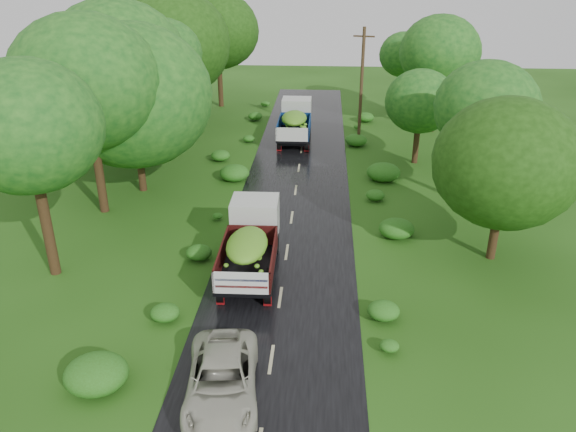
# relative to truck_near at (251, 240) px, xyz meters

# --- Properties ---
(ground) EXTENTS (120.00, 120.00, 0.00)m
(ground) POSITION_rel_truck_near_xyz_m (1.48, -6.20, -1.52)
(ground) COLOR #1C420E
(ground) RESTS_ON ground
(road) EXTENTS (6.50, 80.00, 0.02)m
(road) POSITION_rel_truck_near_xyz_m (1.48, -1.20, -1.51)
(road) COLOR black
(road) RESTS_ON ground
(road_lines) EXTENTS (0.12, 69.60, 0.00)m
(road_lines) POSITION_rel_truck_near_xyz_m (1.48, -0.20, -1.49)
(road_lines) COLOR #BFB78C
(road_lines) RESTS_ON road
(truck_near) EXTENTS (2.37, 6.41, 2.68)m
(truck_near) POSITION_rel_truck_near_xyz_m (0.00, 0.00, 0.00)
(truck_near) COLOR black
(truck_near) RESTS_ON ground
(truck_far) EXTENTS (2.40, 6.66, 2.80)m
(truck_far) POSITION_rel_truck_near_xyz_m (0.87, 20.32, 0.07)
(truck_far) COLOR black
(truck_far) RESTS_ON ground
(car) EXTENTS (2.80, 5.11, 1.36)m
(car) POSITION_rel_truck_near_xyz_m (0.09, -8.16, -0.82)
(car) COLOR #BBBBA7
(car) RESTS_ON road
(utility_pole) EXTENTS (1.50, 0.43, 8.62)m
(utility_pole) POSITION_rel_truck_near_xyz_m (5.73, 19.12, 2.92)
(utility_pole) COLOR #382616
(utility_pole) RESTS_ON ground
(trees_left) EXTENTS (7.76, 35.43, 8.97)m
(trees_left) POSITION_rel_truck_near_xyz_m (-8.88, 15.67, 5.00)
(trees_left) COLOR black
(trees_left) RESTS_ON ground
(trees_right) EXTENTS (5.77, 31.36, 7.94)m
(trees_right) POSITION_rel_truck_near_xyz_m (11.03, 14.64, 3.72)
(trees_right) COLOR black
(trees_right) RESTS_ON ground
(shrubs) EXTENTS (11.90, 44.00, 0.70)m
(shrubs) POSITION_rel_truck_near_xyz_m (1.48, 7.80, -1.17)
(shrubs) COLOR #285B15
(shrubs) RESTS_ON ground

